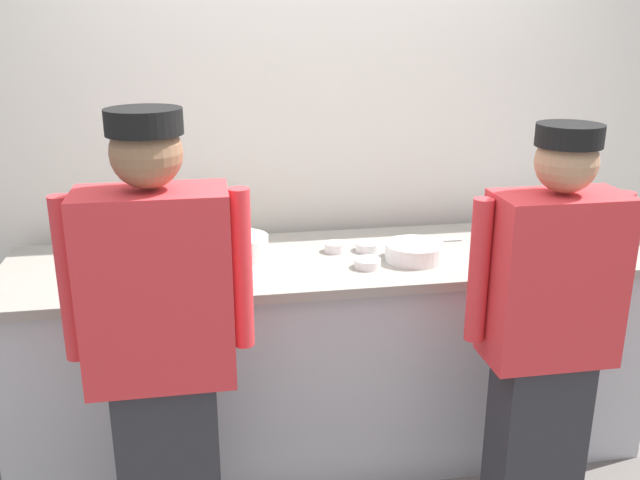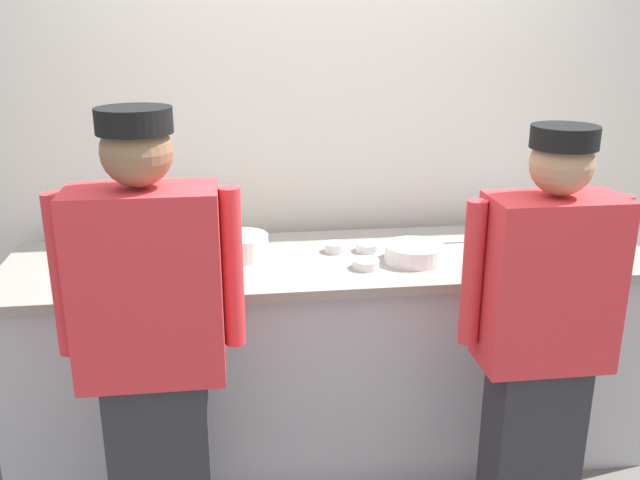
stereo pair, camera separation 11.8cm
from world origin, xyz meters
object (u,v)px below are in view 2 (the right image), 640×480
object	(u,v)px
ramekin_red_sauce	(336,247)
squeeze_bottle_primary	(219,226)
plate_stack_rear	(414,253)
chef_near_left	(153,348)
sheet_tray	(546,241)
ramekin_yellow_sauce	(366,263)
mixing_bowl_steel	(163,248)
chef_center	(542,339)
ramekin_orange_sauce	(368,247)
plate_stack_front	(241,246)
chefs_knife	(429,242)

from	to	relation	value
ramekin_red_sauce	squeeze_bottle_primary	bearing A→B (deg)	162.98
plate_stack_rear	squeeze_bottle_primary	bearing A→B (deg)	158.81
chef_near_left	plate_stack_rear	xyz separation A→B (m)	(1.02, 0.59, 0.08)
chef_near_left	sheet_tray	distance (m)	1.83
ramekin_yellow_sauce	chef_near_left	bearing A→B (deg)	-146.79
chef_near_left	mixing_bowl_steel	xyz separation A→B (m)	(-0.02, 0.72, 0.10)
plate_stack_rear	ramekin_red_sauce	xyz separation A→B (m)	(-0.31, 0.16, -0.01)
squeeze_bottle_primary	chef_center	bearing A→B (deg)	-39.32
squeeze_bottle_primary	ramekin_orange_sauce	bearing A→B (deg)	-14.45
chef_near_left	ramekin_orange_sauce	distance (m)	1.13
ramekin_red_sauce	ramekin_yellow_sauce	world-z (taller)	ramekin_red_sauce
chef_near_left	ramekin_red_sauce	distance (m)	1.04
plate_stack_front	ramekin_orange_sauce	xyz separation A→B (m)	(0.55, -0.00, -0.03)
chef_center	ramekin_orange_sauce	world-z (taller)	chef_center
plate_stack_front	sheet_tray	bearing A→B (deg)	-0.29
squeeze_bottle_primary	chefs_knife	xyz separation A→B (m)	(0.94, -0.09, -0.08)
sheet_tray	ramekin_yellow_sauce	size ratio (longest dim) A/B	4.04
chef_center	plate_stack_front	distance (m)	1.28
plate_stack_rear	mixing_bowl_steel	xyz separation A→B (m)	(-1.04, 0.13, 0.02)
mixing_bowl_steel	ramekin_yellow_sauce	size ratio (longest dim) A/B	3.13
chef_near_left	ramekin_yellow_sauce	world-z (taller)	chef_near_left
plate_stack_rear	sheet_tray	xyz separation A→B (m)	(0.65, 0.14, -0.02)
chef_center	plate_stack_rear	bearing A→B (deg)	116.96
sheet_tray	squeeze_bottle_primary	world-z (taller)	squeeze_bottle_primary
squeeze_bottle_primary	sheet_tray	bearing A→B (deg)	-6.62
chef_center	chefs_knife	bearing A→B (deg)	102.11
ramekin_yellow_sauce	plate_stack_rear	bearing A→B (deg)	14.74
plate_stack_rear	sheet_tray	world-z (taller)	plate_stack_rear
chef_center	squeeze_bottle_primary	xyz separation A→B (m)	(-1.12, 0.92, 0.18)
chef_center	mixing_bowl_steel	size ratio (longest dim) A/B	4.65
mixing_bowl_steel	ramekin_yellow_sauce	xyz separation A→B (m)	(0.83, -0.19, -0.04)
chef_center	mixing_bowl_steel	world-z (taller)	chef_center
ramekin_yellow_sauce	chef_center	bearing A→B (deg)	-46.15
sheet_tray	ramekin_red_sauce	bearing A→B (deg)	179.05
plate_stack_front	ramekin_yellow_sauce	distance (m)	0.54
sheet_tray	squeeze_bottle_primary	size ratio (longest dim) A/B	2.37
plate_stack_rear	squeeze_bottle_primary	xyz separation A→B (m)	(-0.81, 0.31, 0.05)
mixing_bowl_steel	chef_near_left	bearing A→B (deg)	-88.36
chef_near_left	plate_stack_front	xyz separation A→B (m)	(0.31, 0.74, 0.09)
ramekin_yellow_sauce	sheet_tray	bearing A→B (deg)	13.09
mixing_bowl_steel	chefs_knife	size ratio (longest dim) A/B	1.25
chef_near_left	ramekin_orange_sauce	world-z (taller)	chef_near_left
chef_near_left	sheet_tray	bearing A→B (deg)	23.55
sheet_tray	ramekin_orange_sauce	size ratio (longest dim) A/B	4.13
chef_center	ramekin_yellow_sauce	size ratio (longest dim) A/B	14.53
mixing_bowl_steel	ramekin_yellow_sauce	world-z (taller)	mixing_bowl_steel
plate_stack_rear	ramekin_orange_sauce	distance (m)	0.22
chef_center	ramekin_orange_sauce	xyz separation A→B (m)	(-0.47, 0.75, 0.11)
plate_stack_rear	ramekin_red_sauce	distance (m)	0.35
sheet_tray	ramekin_orange_sauce	bearing A→B (deg)	179.74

